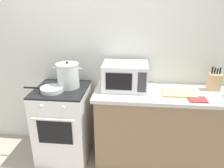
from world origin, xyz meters
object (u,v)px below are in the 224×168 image
Objects in this scene: microwave at (125,76)px; knife_block at (214,82)px; stove at (64,123)px; cutting_board at (179,92)px; stock_pot at (68,75)px; frying_pan at (51,89)px; oven_mitt at (198,99)px.

microwave is 1.00m from knife_block.
cutting_board reaches higher than stove.
stock_pot is 0.95× the size of cutting_board.
oven_mitt is at bearing -2.48° from frying_pan.
cutting_board is (1.33, 0.00, 0.47)m from stove.
stock_pot is 0.69× the size of microwave.
stock_pot is at bearing -177.16° from knife_block.
oven_mitt is (-0.24, -0.30, -0.09)m from knife_block.
oven_mitt is (1.42, -0.22, -0.13)m from stock_pot.
stove is at bearing -179.95° from cutting_board.
oven_mitt is at bearing -6.06° from stove.
cutting_board reaches higher than oven_mitt.
stove is 0.96m from microwave.
stock_pot is 0.76× the size of frying_pan.
cutting_board is at bearing -2.64° from stock_pot.
oven_mitt is at bearing -129.12° from knife_block.
stock_pot is 0.66m from microwave.
microwave is (0.66, 0.02, 0.01)m from stock_pot.
stove is 2.03× the size of frying_pan.
microwave reaches higher than cutting_board.
stove is 5.11× the size of oven_mitt.
frying_pan is at bearing -129.31° from stove.
cutting_board is (1.25, -0.06, -0.13)m from stock_pot.
cutting_board is at bearing -161.05° from knife_block.
frying_pan reaches higher than oven_mitt.
stock_pot is at bearing 36.01° from stove.
stove is 3.36× the size of knife_block.
stove is 0.61m from stock_pot.
oven_mitt reaches higher than stove.
microwave reaches higher than oven_mitt.
cutting_board is (1.41, 0.09, -0.02)m from frying_pan.
knife_block is at bearing 2.84° from stock_pot.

